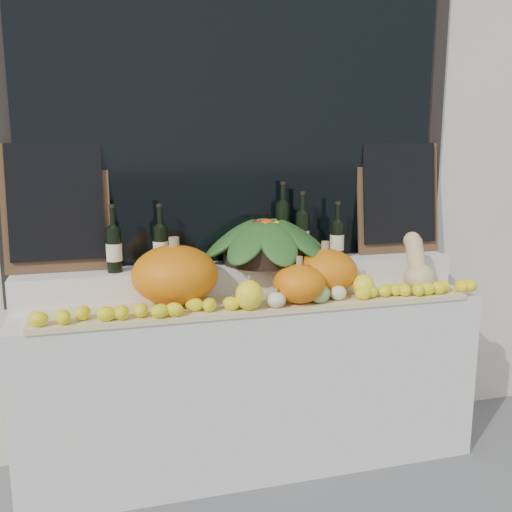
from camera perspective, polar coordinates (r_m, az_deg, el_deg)
storefront_facade at (r=3.53m, az=-3.71°, el=20.82°), size 7.00×0.94×4.50m
display_sill at (r=3.04m, az=-0.39°, el=-12.41°), size 2.30×0.55×0.88m
rear_tier at (r=3.01m, az=-1.15°, el=-2.18°), size 2.30×0.25×0.16m
straw_bedding at (r=2.77m, az=0.28°, el=-4.82°), size 2.10×0.32×0.02m
pumpkin_left at (r=2.73m, az=-8.11°, el=-1.87°), size 0.42×0.42×0.28m
pumpkin_right at (r=2.92m, az=6.88°, el=-1.50°), size 0.37×0.37×0.23m
pumpkin_center at (r=2.73m, az=4.33°, el=-2.77°), size 0.26×0.26×0.19m
butternut_squash at (r=3.06m, az=15.86°, el=-1.14°), size 0.16×0.22×0.30m
decorative_gourds at (r=2.71m, az=4.04°, el=-3.75°), size 0.72×0.18×0.16m
lemon_heap at (r=2.66m, az=0.93°, el=-4.53°), size 2.20×0.16×0.06m
produce_bowl at (r=2.99m, az=1.09°, el=1.55°), size 0.70×0.70×0.24m
wine_bottle_far_left at (r=2.84m, az=-14.01°, el=0.68°), size 0.08×0.08×0.33m
wine_bottle_near_left at (r=2.89m, az=-9.52°, el=0.94°), size 0.08×0.08×0.32m
wine_bottle_tall at (r=3.06m, az=2.68°, el=2.56°), size 0.08×0.08×0.42m
wine_bottle_near_right at (r=3.05m, az=4.64°, el=2.04°), size 0.08×0.08×0.37m
wine_bottle_far_right at (r=3.12m, az=8.10°, el=1.65°), size 0.08×0.08×0.31m
chalkboard_left at (r=2.92m, az=-19.35°, el=4.79°), size 0.50×0.11×0.62m
chalkboard_right at (r=3.35m, az=14.07°, el=5.84°), size 0.50×0.11×0.62m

